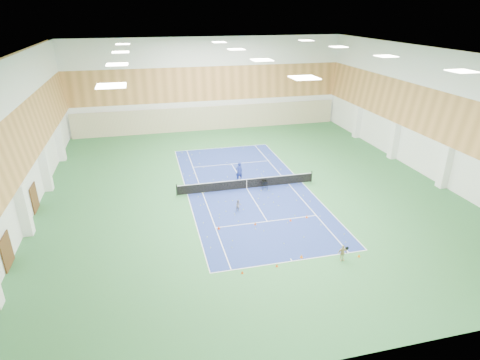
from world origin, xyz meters
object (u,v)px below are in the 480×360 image
object	(u,v)px
tennis_net	(247,183)
child_court	(238,205)
child_apron	(342,253)
ball_cart	(264,185)
coach	(239,172)

from	to	relation	value
tennis_net	child_court	bearing A→B (deg)	-113.22
child_apron	ball_cart	distance (m)	12.06
coach	ball_cart	xyz separation A→B (m)	(1.79, -2.48, -0.51)
tennis_net	coach	xyz separation A→B (m)	(-0.27, 1.88, 0.40)
coach	ball_cart	bearing A→B (deg)	114.19
child_court	coach	bearing A→B (deg)	55.66
child_apron	ball_cart	bearing A→B (deg)	95.82
tennis_net	coach	world-z (taller)	coach
tennis_net	ball_cart	bearing A→B (deg)	-21.57
tennis_net	ball_cart	distance (m)	1.64
tennis_net	ball_cart	size ratio (longest dim) A/B	14.52
coach	child_court	xyz separation A→B (m)	(-1.51, -6.02, -0.45)
child_court	tennis_net	bearing A→B (deg)	46.48
coach	child_apron	xyz separation A→B (m)	(3.51, -14.42, -0.38)
child_court	child_apron	xyz separation A→B (m)	(5.01, -8.40, 0.07)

